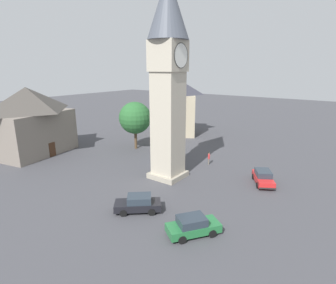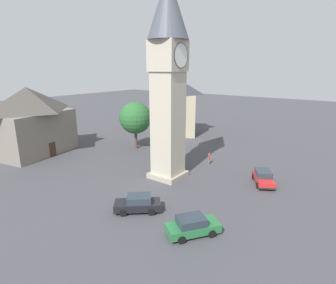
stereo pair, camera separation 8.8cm
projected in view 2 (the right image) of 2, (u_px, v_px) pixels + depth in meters
ground_plane at (168, 177)px, 31.99m from camera, size 200.00×200.00×0.00m
clock_tower at (168, 65)px, 28.62m from camera, size 4.40×4.40×21.90m
car_blue_kerb at (166, 151)px, 39.19m from camera, size 4.32×2.23×1.53m
car_silver_kerb at (138, 203)px, 24.07m from camera, size 3.95×4.24×1.53m
car_red_corner at (263, 177)px, 29.85m from camera, size 4.42×3.50×1.53m
car_white_side at (192, 226)px, 20.64m from camera, size 4.34×3.78×1.53m
pedestrian at (209, 157)px, 35.87m from camera, size 0.48×0.38×1.69m
tree at (135, 118)px, 42.11m from camera, size 5.02×5.02×7.50m
building_shop_left at (176, 106)px, 51.79m from camera, size 10.29×10.38×10.82m
building_terrace_right at (30, 120)px, 39.77m from camera, size 12.53×10.35×9.90m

